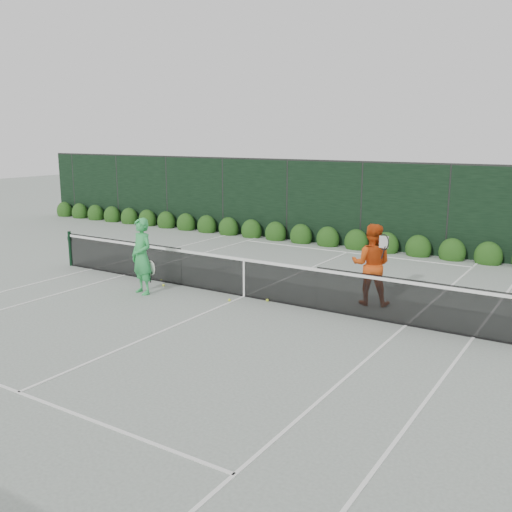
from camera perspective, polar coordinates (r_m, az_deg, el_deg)
The scene contains 8 objects.
ground at distance 14.25m, azimuth -1.20°, elevation -4.07°, with size 80.00×80.00×0.00m, color gray.
tennis_net at distance 14.13m, azimuth -1.29°, elevation -1.99°, with size 12.90×0.10×1.07m.
player_woman at distance 14.59m, azimuth -11.35°, elevation -0.03°, with size 0.80×0.63×1.93m.
player_man at distance 13.66m, azimuth 11.46°, elevation -0.83°, with size 1.10×0.95×1.94m.
court_lines at distance 14.25m, azimuth -1.20°, elevation -4.05°, with size 11.03×23.83×0.01m.
windscreen_fence at distance 11.79m, azimuth -8.54°, elevation -0.05°, with size 32.00×21.07×3.06m.
hedge_row at distance 20.38m, azimuth 9.99°, elevation 1.35°, with size 31.66×0.65×0.94m.
tennis_balls at distance 14.69m, azimuth -5.32°, elevation -3.49°, with size 3.53×0.64×0.07m.
Camera 1 is at (7.59, -11.39, 3.97)m, focal length 40.00 mm.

